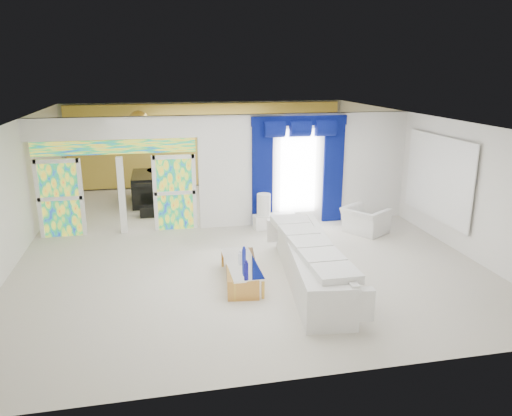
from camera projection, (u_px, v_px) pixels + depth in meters
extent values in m
plane|color=#B7AF9E|center=(235.00, 237.00, 12.45)|extent=(12.00, 12.00, 0.00)
cube|color=white|center=(306.00, 169.00, 13.39)|extent=(5.70, 0.18, 3.00)
cube|color=white|center=(113.00, 128.00, 12.08)|extent=(4.30, 0.18, 0.55)
cube|color=#994C3F|center=(60.00, 198.00, 12.28)|extent=(0.95, 0.04, 2.00)
cube|color=#994C3F|center=(175.00, 193.00, 12.84)|extent=(0.95, 0.04, 2.00)
cube|color=#994C3F|center=(115.00, 147.00, 12.21)|extent=(4.00, 0.05, 0.35)
cube|color=white|center=(298.00, 171.00, 13.27)|extent=(1.00, 0.02, 2.30)
cube|color=#030940|center=(262.00, 175.00, 13.06)|extent=(0.55, 0.10, 2.80)
cube|color=#030940|center=(333.00, 172.00, 13.45)|extent=(0.55, 0.10, 2.80)
cube|color=#030940|center=(300.00, 121.00, 12.86)|extent=(2.60, 0.12, 0.25)
cube|color=white|center=(438.00, 178.00, 12.04)|extent=(0.04, 2.70, 1.90)
cube|color=#BC8C2D|center=(208.00, 145.00, 17.59)|extent=(9.70, 0.12, 2.90)
cube|color=silver|center=(310.00, 264.00, 9.76)|extent=(1.37, 4.13, 0.77)
cube|color=#C2873C|center=(241.00, 272.00, 9.83)|extent=(0.81, 1.83, 0.39)
cube|color=white|center=(274.00, 221.00, 13.15)|extent=(1.17, 0.47, 0.38)
cylinder|color=silver|center=(264.00, 204.00, 12.96)|extent=(0.36, 0.36, 0.58)
imported|color=silver|center=(365.00, 220.00, 12.72)|extent=(1.31, 1.36, 0.67)
cube|color=black|center=(155.00, 188.00, 15.63)|extent=(1.43, 1.86, 0.93)
cube|color=black|center=(157.00, 211.00, 14.21)|extent=(0.94, 0.37, 0.31)
cube|color=#A48452|center=(67.00, 204.00, 14.09)|extent=(0.54, 0.50, 0.76)
sphere|color=gold|center=(139.00, 121.00, 14.47)|extent=(0.60, 0.60, 0.60)
cylinder|color=navy|center=(246.00, 268.00, 9.31)|extent=(0.09, 0.09, 0.19)
cylinder|color=#162098|center=(244.00, 256.00, 9.78)|extent=(0.08, 0.08, 0.29)
cylinder|color=white|center=(241.00, 256.00, 9.98)|extent=(0.11, 0.11, 0.13)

